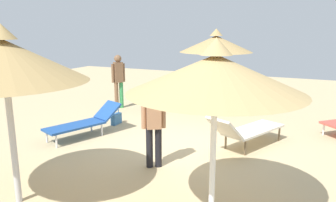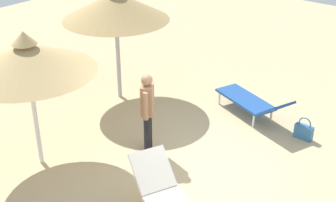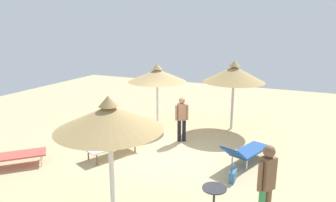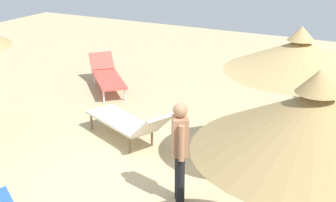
% 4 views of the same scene
% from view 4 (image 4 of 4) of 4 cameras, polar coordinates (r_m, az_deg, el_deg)
% --- Properties ---
extents(ground, '(24.00, 24.00, 0.10)m').
position_cam_4_polar(ground, '(7.84, -6.79, -9.91)').
color(ground, tan).
extents(parasol_umbrella_far_right, '(2.30, 2.30, 2.51)m').
position_cam_4_polar(parasol_umbrella_far_right, '(7.42, 15.64, 5.30)').
color(parasol_umbrella_far_right, white).
rests_on(parasol_umbrella_far_right, ground).
extents(parasol_umbrella_near_left, '(2.33, 2.33, 2.68)m').
position_cam_4_polar(parasol_umbrella_near_left, '(4.60, 17.31, -2.52)').
color(parasol_umbrella_near_left, '#B2B2B7').
rests_on(parasol_umbrella_near_left, ground).
extents(lounge_chair_center, '(1.91, 1.91, 0.73)m').
position_cam_4_polar(lounge_chair_center, '(11.98, -7.41, 3.15)').
color(lounge_chair_center, '#CC4C3F').
rests_on(lounge_chair_center, ground).
extents(lounge_chair_far_left, '(2.21, 1.41, 0.86)m').
position_cam_4_polar(lounge_chair_far_left, '(8.91, -4.76, -2.55)').
color(lounge_chair_far_left, silver).
rests_on(lounge_chair_far_left, ground).
extents(person_standing_front, '(0.33, 0.40, 1.57)m').
position_cam_4_polar(person_standing_front, '(6.83, 1.45, -5.66)').
color(person_standing_front, black).
rests_on(person_standing_front, ground).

